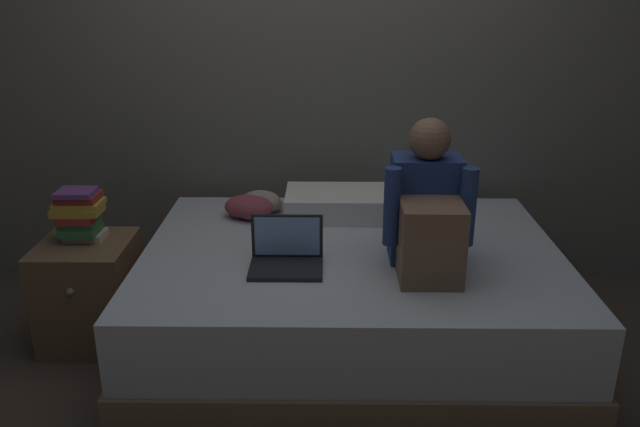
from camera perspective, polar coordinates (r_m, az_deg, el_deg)
ground_plane at (r=3.05m, az=-1.04°, el=-14.69°), size 8.00×8.00×0.00m
wall_back at (r=3.71m, az=-0.61°, el=14.21°), size 5.60×0.10×2.70m
bed at (r=3.17m, az=2.75°, el=-7.62°), size 2.00×1.50×0.54m
nightstand at (r=3.42m, az=-19.75°, el=-6.61°), size 0.44×0.46×0.53m
person_sitting at (r=2.80m, az=9.52°, el=-0.01°), size 0.39×0.44×0.66m
laptop at (r=2.84m, az=-2.99°, el=-3.72°), size 0.32×0.23×0.22m
pillow at (r=3.44m, az=1.62°, el=0.90°), size 0.56×0.36×0.13m
book_stack at (r=3.31m, az=-20.60°, el=-0.07°), size 0.23×0.17×0.26m
clothes_pile at (r=3.45m, az=-5.81°, el=0.76°), size 0.30×0.28×0.12m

